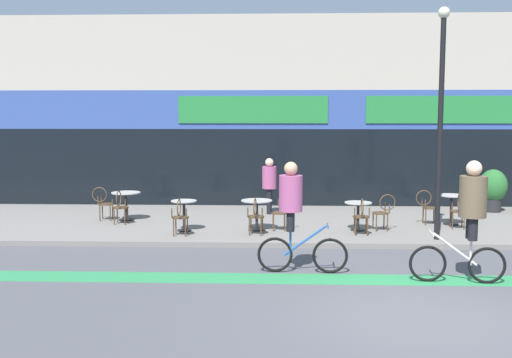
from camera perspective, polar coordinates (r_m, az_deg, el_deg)
name	(u,v)px	position (r m, az deg, el deg)	size (l,w,h in m)	color
ground_plane	(420,318)	(9.38, 15.38, -12.61)	(120.00, 120.00, 0.00)	#4C4C51
sidewalk_slab	(357,224)	(16.30, 9.56, -4.23)	(40.00, 5.50, 0.12)	slate
storefront_facade	(340,114)	(20.71, 8.02, 6.19)	(40.00, 4.06, 6.03)	#B2A899
bike_lane_stripe	(394,280)	(11.26, 13.02, -9.33)	(36.00, 0.70, 0.01)	#2D844C
bistro_table_0	(126,200)	(16.57, -12.27, -1.97)	(0.78, 0.78, 0.76)	black
bistro_table_1	(184,209)	(14.82, -6.87, -2.90)	(0.63, 0.63, 0.76)	black
bistro_table_2	(257,208)	(14.81, 0.07, -2.83)	(0.77, 0.77, 0.75)	black
bistro_table_3	(358,210)	(15.01, 9.70, -2.96)	(0.67, 0.67, 0.70)	black
bistro_table_4	(452,203)	(16.36, 18.13, -2.22)	(0.71, 0.71, 0.78)	black
cafe_chair_0_near	(120,205)	(15.97, -12.83, -2.41)	(0.41, 0.58, 0.90)	#4C3823
cafe_chair_0_side	(103,201)	(16.73, -14.35, -2.06)	(0.58, 0.42, 0.90)	#4C3823
cafe_chair_1_near	(180,214)	(14.22, -7.27, -3.36)	(0.41, 0.58, 0.90)	#4C3823
cafe_chair_2_near	(256,214)	(14.20, -0.05, -3.32)	(0.44, 0.59, 0.90)	#4C3823
cafe_chair_2_side	(282,210)	(14.81, 2.50, -2.93)	(0.58, 0.41, 0.90)	#4C3823
cafe_chair_3_near	(362,214)	(14.39, 10.02, -3.29)	(0.41, 0.58, 0.90)	#4C3823
cafe_chair_3_side	(383,210)	(15.11, 12.05, -2.88)	(0.60, 0.45, 0.90)	#4C3823
cafe_chair_4_near	(458,209)	(15.77, 18.71, -2.69)	(0.44, 0.59, 0.90)	#4C3823
cafe_chair_4_side	(427,205)	(16.21, 15.99, -2.37)	(0.57, 0.40, 0.90)	#4C3823
planter_pot	(493,188)	(18.92, 21.64, -0.85)	(0.80, 0.80, 1.25)	#232326
lamp_post	(441,107)	(14.16, 17.19, 6.53)	(0.26, 0.26, 5.23)	black
cyclist_0	(470,210)	(11.16, 19.70, -2.81)	(1.68, 0.56, 2.19)	black
cyclist_1	(294,208)	(11.25, 3.60, -2.80)	(1.71, 0.50, 2.11)	black
pedestrian_near_end	(269,181)	(17.21, 1.28, -0.18)	(0.44, 0.44, 1.60)	black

